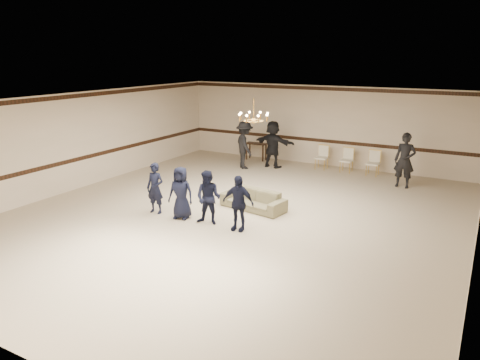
{
  "coord_description": "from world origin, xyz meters",
  "views": [
    {
      "loc": [
        5.99,
        -10.5,
        4.41
      ],
      "look_at": [
        0.39,
        -0.5,
        1.21
      ],
      "focal_mm": 33.92,
      "sensor_mm": 36.0,
      "label": 1
    }
  ],
  "objects_px": {
    "adult_right": "(405,160)",
    "banquet_chair_mid": "(347,160)",
    "banquet_chair_left": "(322,158)",
    "adult_mid": "(273,144)",
    "banquet_chair_right": "(373,163)",
    "chandelier": "(254,110)",
    "boy_c": "(208,198)",
    "boy_a": "(155,188)",
    "console_table": "(256,151)",
    "settee": "(253,200)",
    "adult_left": "(245,145)",
    "boy_b": "(181,193)",
    "boy_d": "(238,203)"
  },
  "relations": [
    {
      "from": "banquet_chair_mid",
      "to": "boy_d",
      "type": "bearing_deg",
      "value": -92.39
    },
    {
      "from": "boy_d",
      "to": "console_table",
      "type": "bearing_deg",
      "value": 108.14
    },
    {
      "from": "chandelier",
      "to": "boy_d",
      "type": "height_order",
      "value": "chandelier"
    },
    {
      "from": "boy_a",
      "to": "boy_c",
      "type": "height_order",
      "value": "same"
    },
    {
      "from": "settee",
      "to": "console_table",
      "type": "distance_m",
      "value": 6.43
    },
    {
      "from": "chandelier",
      "to": "boy_a",
      "type": "height_order",
      "value": "chandelier"
    },
    {
      "from": "banquet_chair_left",
      "to": "banquet_chair_right",
      "type": "distance_m",
      "value": 2.0
    },
    {
      "from": "banquet_chair_right",
      "to": "settee",
      "type": "bearing_deg",
      "value": -112.6
    },
    {
      "from": "chandelier",
      "to": "adult_right",
      "type": "distance_m",
      "value": 5.85
    },
    {
      "from": "adult_left",
      "to": "boy_b",
      "type": "bearing_deg",
      "value": 144.7
    },
    {
      "from": "chandelier",
      "to": "console_table",
      "type": "bearing_deg",
      "value": 116.35
    },
    {
      "from": "chandelier",
      "to": "adult_left",
      "type": "xyz_separation_m",
      "value": [
        -2.43,
        3.9,
        -1.94
      ]
    },
    {
      "from": "boy_b",
      "to": "settee",
      "type": "height_order",
      "value": "boy_b"
    },
    {
      "from": "adult_mid",
      "to": "banquet_chair_left",
      "type": "bearing_deg",
      "value": -154.63
    },
    {
      "from": "adult_right",
      "to": "banquet_chair_mid",
      "type": "xyz_separation_m",
      "value": [
        -2.28,
        1.05,
        -0.47
      ]
    },
    {
      "from": "boy_b",
      "to": "console_table",
      "type": "xyz_separation_m",
      "value": [
        -1.48,
        7.4,
        -0.36
      ]
    },
    {
      "from": "boy_a",
      "to": "adult_left",
      "type": "height_order",
      "value": "adult_left"
    },
    {
      "from": "chandelier",
      "to": "adult_mid",
      "type": "relative_size",
      "value": 0.5
    },
    {
      "from": "boy_a",
      "to": "adult_right",
      "type": "bearing_deg",
      "value": 42.4
    },
    {
      "from": "banquet_chair_left",
      "to": "banquet_chair_mid",
      "type": "bearing_deg",
      "value": -0.89
    },
    {
      "from": "boy_a",
      "to": "adult_mid",
      "type": "bearing_deg",
      "value": 80.02
    },
    {
      "from": "settee",
      "to": "adult_mid",
      "type": "xyz_separation_m",
      "value": [
        -1.69,
        4.91,
        0.65
      ]
    },
    {
      "from": "adult_mid",
      "to": "banquet_chair_right",
      "type": "relative_size",
      "value": 2.03
    },
    {
      "from": "chandelier",
      "to": "settee",
      "type": "bearing_deg",
      "value": -61.32
    },
    {
      "from": "boy_a",
      "to": "banquet_chair_mid",
      "type": "height_order",
      "value": "boy_a"
    },
    {
      "from": "boy_d",
      "to": "banquet_chair_left",
      "type": "xyz_separation_m",
      "value": [
        -0.28,
        7.2,
        -0.27
      ]
    },
    {
      "from": "boy_b",
      "to": "banquet_chair_mid",
      "type": "xyz_separation_m",
      "value": [
        2.52,
        7.2,
        -0.27
      ]
    },
    {
      "from": "chandelier",
      "to": "boy_d",
      "type": "distance_m",
      "value": 2.95
    },
    {
      "from": "banquet_chair_right",
      "to": "banquet_chair_mid",
      "type": "bearing_deg",
      "value": 178.38
    },
    {
      "from": "settee",
      "to": "banquet_chair_left",
      "type": "bearing_deg",
      "value": 97.93
    },
    {
      "from": "banquet_chair_right",
      "to": "adult_left",
      "type": "bearing_deg",
      "value": -165.66
    },
    {
      "from": "adult_right",
      "to": "boy_b",
      "type": "bearing_deg",
      "value": -124.96
    },
    {
      "from": "adult_right",
      "to": "console_table",
      "type": "bearing_deg",
      "value": 171.72
    },
    {
      "from": "chandelier",
      "to": "settee",
      "type": "distance_m",
      "value": 2.61
    },
    {
      "from": "banquet_chair_left",
      "to": "console_table",
      "type": "xyz_separation_m",
      "value": [
        -3.0,
        0.2,
        -0.09
      ]
    },
    {
      "from": "boy_a",
      "to": "console_table",
      "type": "height_order",
      "value": "boy_a"
    },
    {
      "from": "adult_mid",
      "to": "console_table",
      "type": "height_order",
      "value": "adult_mid"
    },
    {
      "from": "boy_c",
      "to": "console_table",
      "type": "distance_m",
      "value": 7.78
    },
    {
      "from": "banquet_chair_left",
      "to": "banquet_chair_right",
      "type": "xyz_separation_m",
      "value": [
        2.0,
        0.0,
        0.0
      ]
    },
    {
      "from": "boy_c",
      "to": "settee",
      "type": "relative_size",
      "value": 0.75
    },
    {
      "from": "adult_mid",
      "to": "banquet_chair_right",
      "type": "distance_m",
      "value": 3.91
    },
    {
      "from": "boy_d",
      "to": "banquet_chair_mid",
      "type": "bearing_deg",
      "value": 78.52
    },
    {
      "from": "banquet_chair_mid",
      "to": "banquet_chair_right",
      "type": "xyz_separation_m",
      "value": [
        1.0,
        0.0,
        0.0
      ]
    },
    {
      "from": "boy_c",
      "to": "console_table",
      "type": "height_order",
      "value": "boy_c"
    },
    {
      "from": "settee",
      "to": "banquet_chair_mid",
      "type": "distance_m",
      "value": 5.68
    },
    {
      "from": "adult_mid",
      "to": "chandelier",
      "type": "bearing_deg",
      "value": 114.06
    },
    {
      "from": "adult_mid",
      "to": "banquet_chair_mid",
      "type": "height_order",
      "value": "adult_mid"
    },
    {
      "from": "banquet_chair_mid",
      "to": "banquet_chair_right",
      "type": "distance_m",
      "value": 1.0
    },
    {
      "from": "chandelier",
      "to": "boy_a",
      "type": "distance_m",
      "value": 3.59
    },
    {
      "from": "banquet_chair_left",
      "to": "boy_c",
      "type": "bearing_deg",
      "value": -95.79
    }
  ]
}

